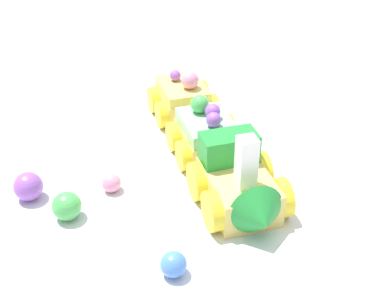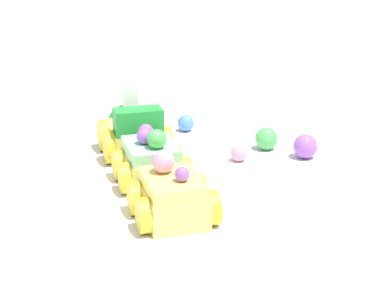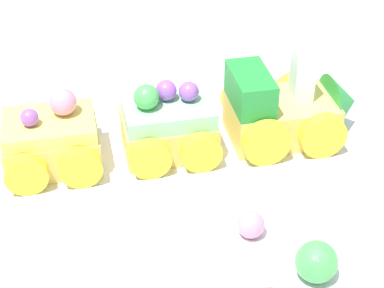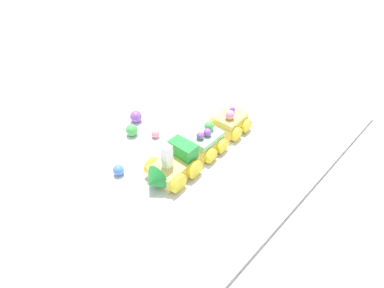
% 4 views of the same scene
% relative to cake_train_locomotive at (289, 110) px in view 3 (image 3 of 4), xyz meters
% --- Properties ---
extents(ground_plane, '(10.00, 10.00, 0.00)m').
position_rel_cake_train_locomotive_xyz_m(ground_plane, '(-0.09, -0.02, -0.04)').
color(ground_plane, beige).
extents(display_board, '(0.84, 0.47, 0.01)m').
position_rel_cake_train_locomotive_xyz_m(display_board, '(-0.09, -0.02, -0.03)').
color(display_board, white).
rests_on(display_board, ground_plane).
extents(cake_train_locomotive, '(0.11, 0.09, 0.09)m').
position_rel_cake_train_locomotive_xyz_m(cake_train_locomotive, '(0.00, 0.00, 0.00)').
color(cake_train_locomotive, '#EACC66').
rests_on(cake_train_locomotive, display_board).
extents(cake_car_mint, '(0.08, 0.08, 0.07)m').
position_rel_cake_train_locomotive_xyz_m(cake_car_mint, '(-0.11, -0.01, -0.00)').
color(cake_car_mint, '#EACC66').
rests_on(cake_car_mint, display_board).
extents(cake_car_lemon, '(0.08, 0.08, 0.07)m').
position_rel_cake_train_locomotive_xyz_m(cake_car_lemon, '(-0.20, -0.01, -0.00)').
color(cake_car_lemon, '#EACC66').
rests_on(cake_car_lemon, display_board).
extents(gumball_green, '(0.03, 0.03, 0.03)m').
position_rel_cake_train_locomotive_xyz_m(gumball_green, '(-0.03, -0.16, -0.01)').
color(gumball_green, '#4CBC56').
rests_on(gumball_green, display_board).
extents(gumball_pink, '(0.02, 0.02, 0.02)m').
position_rel_cake_train_locomotive_xyz_m(gumball_pink, '(-0.06, -0.12, -0.02)').
color(gumball_pink, pink).
rests_on(gumball_pink, display_board).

